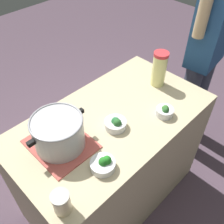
# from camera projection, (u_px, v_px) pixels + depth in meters

# --- Properties ---
(ground_plane) EXTENTS (8.00, 8.00, 0.00)m
(ground_plane) POSITION_uv_depth(u_px,v_px,m) (112.00, 192.00, 2.19)
(ground_plane) COLOR #564351
(counter_slab) EXTENTS (1.29, 0.72, 0.90)m
(counter_slab) POSITION_uv_depth(u_px,v_px,m) (112.00, 161.00, 1.88)
(counter_slab) COLOR #C5B48D
(counter_slab) RESTS_ON ground_plane
(dish_cloth) EXTENTS (0.30, 0.35, 0.01)m
(dish_cloth) POSITION_uv_depth(u_px,v_px,m) (61.00, 144.00, 1.41)
(dish_cloth) COLOR #BA534A
(dish_cloth) RESTS_ON counter_slab
(cooking_pot) EXTENTS (0.35, 0.28, 0.18)m
(cooking_pot) POSITION_uv_depth(u_px,v_px,m) (58.00, 132.00, 1.34)
(cooking_pot) COLOR #B7B7BC
(cooking_pot) RESTS_ON dish_cloth
(lemonade_pitcher) EXTENTS (0.10, 0.10, 0.25)m
(lemonade_pitcher) POSITION_uv_depth(u_px,v_px,m) (159.00, 69.00, 1.72)
(lemonade_pitcher) COLOR #F1ED92
(lemonade_pitcher) RESTS_ON counter_slab
(mason_jar) EXTENTS (0.08, 0.08, 0.12)m
(mason_jar) POSITION_uv_depth(u_px,v_px,m) (62.00, 203.00, 1.10)
(mason_jar) COLOR beige
(mason_jar) RESTS_ON counter_slab
(broccoli_bowl_front) EXTENTS (0.13, 0.13, 0.08)m
(broccoli_bowl_front) POSITION_uv_depth(u_px,v_px,m) (103.00, 164.00, 1.29)
(broccoli_bowl_front) COLOR silver
(broccoli_bowl_front) RESTS_ON counter_slab
(broccoli_bowl_center) EXTENTS (0.11, 0.11, 0.07)m
(broccoli_bowl_center) POSITION_uv_depth(u_px,v_px,m) (165.00, 111.00, 1.56)
(broccoli_bowl_center) COLOR silver
(broccoli_bowl_center) RESTS_ON counter_slab
(broccoli_bowl_back) EXTENTS (0.13, 0.13, 0.08)m
(broccoli_bowl_back) POSITION_uv_depth(u_px,v_px,m) (116.00, 124.00, 1.49)
(broccoli_bowl_back) COLOR silver
(broccoli_bowl_back) RESTS_ON counter_slab
(person_cook) EXTENTS (0.50, 0.24, 1.69)m
(person_cook) POSITION_uv_depth(u_px,v_px,m) (204.00, 57.00, 2.01)
(person_cook) COLOR #41455C
(person_cook) RESTS_ON ground_plane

